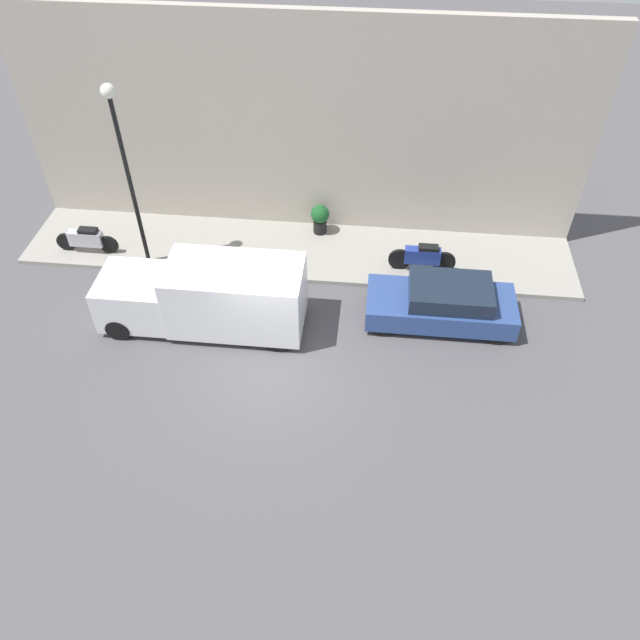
{
  "coord_description": "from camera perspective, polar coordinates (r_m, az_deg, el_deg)",
  "views": [
    {
      "loc": [
        -10.44,
        -2.24,
        11.8
      ],
      "look_at": [
        1.14,
        -1.05,
        0.6
      ],
      "focal_mm": 35.0,
      "sensor_mm": 36.0,
      "label": 1
    }
  ],
  "objects": [
    {
      "name": "potted_plant",
      "position": [
        19.62,
        0.0,
        9.34
      ],
      "size": [
        0.57,
        0.57,
        0.95
      ],
      "color": "black",
      "rests_on": "sidewalk"
    },
    {
      "name": "scooter_silver",
      "position": [
        20.13,
        -20.57,
        6.94
      ],
      "size": [
        0.3,
        1.9,
        0.83
      ],
      "color": "#B7B7BF",
      "rests_on": "sidewalk"
    },
    {
      "name": "streetlamp",
      "position": [
        17.5,
        -17.64,
        14.62
      ],
      "size": [
        0.37,
        0.37,
        5.41
      ],
      "color": "black",
      "rests_on": "sidewalk"
    },
    {
      "name": "motorcycle_blue",
      "position": [
        18.38,
        9.37,
        5.72
      ],
      "size": [
        0.3,
        1.94,
        0.87
      ],
      "color": "navy",
      "rests_on": "sidewalk"
    },
    {
      "name": "ground_plane",
      "position": [
        15.91,
        -4.2,
        -4.12
      ],
      "size": [
        60.0,
        60.0,
        0.0
      ],
      "primitive_type": "plane",
      "color": "#514F51"
    },
    {
      "name": "delivery_van",
      "position": [
        16.52,
        -10.43,
        2.18
      ],
      "size": [
        1.8,
        5.37,
        1.97
      ],
      "color": "white",
      "rests_on": "ground_plane"
    },
    {
      "name": "sidewalk",
      "position": [
        19.26,
        -2.06,
        6.32
      ],
      "size": [
        2.82,
        16.6,
        0.14
      ],
      "color": "gray",
      "rests_on": "ground_plane"
    },
    {
      "name": "parked_car",
      "position": [
        16.93,
        11.15,
        1.49
      ],
      "size": [
        1.66,
        3.94,
        1.25
      ],
      "color": "#2D4784",
      "rests_on": "ground_plane"
    },
    {
      "name": "building_facade",
      "position": [
        18.84,
        -1.68,
        17.05
      ],
      "size": [
        0.3,
        16.6,
        6.59
      ],
      "color": "#B2A899",
      "rests_on": "ground_plane"
    }
  ]
}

